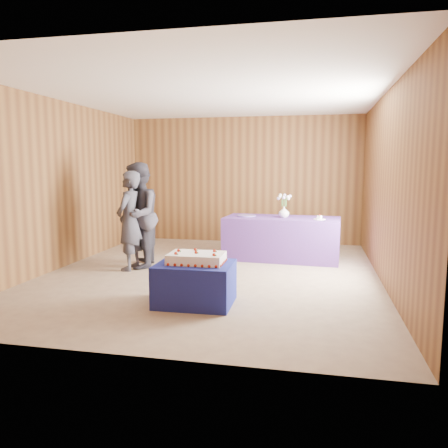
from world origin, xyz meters
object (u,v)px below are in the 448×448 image
(cake_table, at_px, (195,284))
(guest_right, at_px, (138,215))
(serving_table, at_px, (282,238))
(guest_left, at_px, (129,221))
(vase, at_px, (284,212))
(sheet_cake, at_px, (197,258))

(cake_table, bearing_deg, guest_right, 129.27)
(serving_table, xyz_separation_m, guest_left, (-2.31, -1.30, 0.41))
(serving_table, xyz_separation_m, vase, (0.03, -0.02, 0.47))
(vase, distance_m, guest_right, 2.53)
(guest_left, relative_size, guest_right, 0.92)
(vase, xyz_separation_m, guest_right, (-2.27, -1.11, 0.01))
(sheet_cake, distance_m, vase, 2.91)
(serving_table, distance_m, sheet_cake, 2.90)
(guest_right, bearing_deg, guest_left, -35.55)
(serving_table, distance_m, vase, 0.47)
(cake_table, relative_size, sheet_cake, 1.30)
(cake_table, bearing_deg, vase, 72.11)
(sheet_cake, bearing_deg, cake_table, -129.02)
(sheet_cake, xyz_separation_m, guest_right, (-1.44, 1.66, 0.30))
(guest_left, bearing_deg, guest_right, 158.42)
(cake_table, relative_size, serving_table, 0.45)
(sheet_cake, relative_size, guest_right, 0.40)
(cake_table, relative_size, guest_left, 0.57)
(guest_left, distance_m, guest_right, 0.20)
(cake_table, distance_m, sheet_cake, 0.31)
(guest_left, bearing_deg, sheet_cake, 45.98)
(sheet_cake, relative_size, vase, 3.54)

